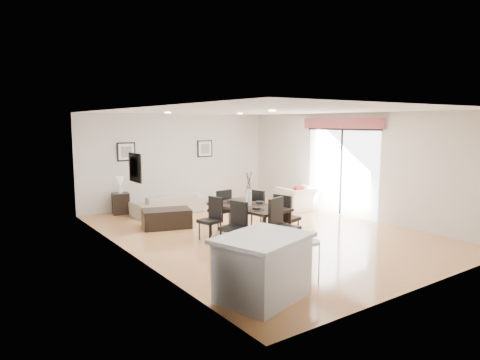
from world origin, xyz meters
TOP-DOWN VIEW (x-y plane):
  - ground at (0.00, 0.00)m, footprint 8.00×8.00m
  - wall_back at (0.00, 4.00)m, footprint 6.00×0.04m
  - wall_front at (0.00, -4.00)m, footprint 6.00×0.04m
  - wall_left at (-3.00, 0.00)m, footprint 0.04×8.00m
  - wall_right at (3.00, 0.00)m, footprint 0.04×8.00m
  - ceiling at (0.00, 0.00)m, footprint 6.00×8.00m
  - sofa at (-0.88, 2.95)m, footprint 1.94×0.85m
  - armchair at (2.34, 1.26)m, footprint 1.06×0.94m
  - courtyard_plant_a at (5.56, -0.78)m, footprint 0.81×0.77m
  - courtyard_plant_b at (5.45, 1.13)m, footprint 0.43×0.43m
  - dining_table at (-0.58, -0.35)m, footprint 1.12×1.84m
  - dining_chair_wnear at (-1.19, -0.76)m, footprint 0.51×0.51m
  - dining_chair_wfar at (-1.19, 0.10)m, footprint 0.48×0.48m
  - dining_chair_enear at (0.03, -0.81)m, footprint 0.53×0.53m
  - dining_chair_efar at (0.04, 0.06)m, footprint 0.51×0.51m
  - dining_chair_head at (-0.61, -1.42)m, footprint 0.59×0.59m
  - dining_chair_foot at (-0.57, 0.72)m, footprint 0.45×0.45m
  - vase at (-0.58, -0.35)m, footprint 0.77×1.26m
  - coffee_table at (-1.56, 1.56)m, footprint 1.24×0.94m
  - side_table at (-1.90, 3.69)m, footprint 0.50×0.50m
  - table_lamp at (-1.90, 3.69)m, footprint 0.23×0.23m
  - cushion at (2.25, 1.17)m, footprint 0.33×0.12m
  - kitchen_island at (-2.23, -2.95)m, footprint 1.51×1.32m
  - bar_stool at (-1.34, -2.95)m, footprint 0.31×0.31m
  - framed_print_back_left at (-1.60, 3.97)m, footprint 0.52×0.04m
  - framed_print_back_right at (0.90, 3.97)m, footprint 0.52×0.04m
  - framed_print_left_wall at (-2.97, -0.20)m, footprint 0.04×0.52m
  - sliding_door at (2.96, 0.30)m, footprint 0.12×2.70m
  - courtyard at (6.16, 0.87)m, footprint 6.00×6.00m

SIDE VIEW (x-z plane):
  - ground at x=0.00m, z-range 0.00..0.00m
  - coffee_table at x=-1.56m, z-range 0.00..0.44m
  - sofa at x=-0.88m, z-range 0.00..0.56m
  - side_table at x=-1.90m, z-range 0.00..0.57m
  - courtyard_plant_b at x=5.45m, z-range 0.00..0.62m
  - armchair at x=2.34m, z-range 0.00..0.65m
  - courtyard_plant_a at x=5.56m, z-range 0.00..0.71m
  - kitchen_island at x=-2.23m, z-range 0.01..0.90m
  - dining_chair_wfar at x=-1.19m, z-range 0.05..0.94m
  - dining_chair_foot at x=-0.57m, z-range 0.05..0.98m
  - dining_chair_wnear at x=-1.19m, z-range 0.05..0.98m
  - dining_chair_efar at x=0.04m, z-range 0.06..1.00m
  - cushion at x=2.25m, z-range 0.37..0.69m
  - dining_chair_enear at x=0.03m, z-range 0.06..1.02m
  - dining_chair_head at x=-0.61m, z-range 0.06..1.09m
  - bar_stool at x=-1.34m, z-range 0.25..0.93m
  - dining_table at x=-0.58m, z-range 0.29..1.01m
  - table_lamp at x=-1.90m, z-range 0.63..1.06m
  - courtyard at x=6.16m, z-range -0.08..1.92m
  - vase at x=-0.58m, z-range 0.68..1.39m
  - wall_back at x=0.00m, z-range 0.00..2.70m
  - wall_front at x=0.00m, z-range 0.00..2.70m
  - wall_left at x=-3.00m, z-range 0.00..2.70m
  - wall_right at x=3.00m, z-range 0.00..2.70m
  - framed_print_back_left at x=-1.60m, z-range 1.39..1.91m
  - framed_print_back_right at x=0.90m, z-range 1.39..1.91m
  - framed_print_left_wall at x=-2.97m, z-range 1.39..1.91m
  - sliding_door at x=2.96m, z-range 0.38..2.95m
  - ceiling at x=0.00m, z-range 2.69..2.71m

